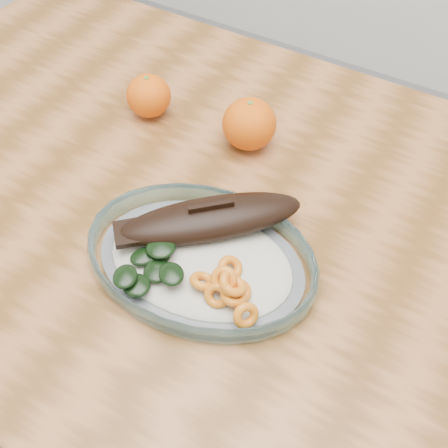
% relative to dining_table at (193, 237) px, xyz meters
% --- Properties ---
extents(ground, '(3.00, 3.00, 0.00)m').
position_rel_dining_table_xyz_m(ground, '(0.00, 0.00, -0.65)').
color(ground, slate).
rests_on(ground, ground).
extents(dining_table, '(1.20, 0.80, 0.75)m').
position_rel_dining_table_xyz_m(dining_table, '(0.00, 0.00, 0.00)').
color(dining_table, brown).
rests_on(dining_table, ground).
extents(plated_meal, '(0.61, 0.61, 0.08)m').
position_rel_dining_table_xyz_m(plated_meal, '(0.08, -0.10, 0.12)').
color(plated_meal, white).
rests_on(plated_meal, dining_table).
extents(orange_left, '(0.07, 0.07, 0.07)m').
position_rel_dining_table_xyz_m(orange_left, '(-0.15, 0.12, 0.13)').
color(orange_left, '#ED3E04').
rests_on(orange_left, dining_table).
extents(orange_right, '(0.08, 0.08, 0.08)m').
position_rel_dining_table_xyz_m(orange_right, '(0.02, 0.14, 0.14)').
color(orange_right, '#ED3E04').
rests_on(orange_right, dining_table).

